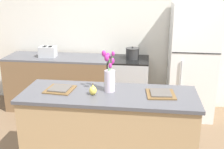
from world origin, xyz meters
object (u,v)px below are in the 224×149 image
at_px(stove_range, 129,86).
at_px(plate_setting_left, 60,89).
at_px(pear_figurine, 93,90).
at_px(plate_setting_right, 161,94).
at_px(cooking_pot, 132,53).
at_px(flower_vase, 109,76).
at_px(refrigerator, 192,62).
at_px(toaster, 48,52).

distance_m(stove_range, plate_setting_left, 1.77).
relative_size(pear_figurine, plate_setting_right, 0.41).
xyz_separation_m(stove_range, plate_setting_right, (0.42, -1.58, 0.51)).
bearing_deg(cooking_pot, pear_figurine, -99.93).
bearing_deg(flower_vase, stove_range, 86.09).
height_order(refrigerator, pear_figurine, refrigerator).
height_order(flower_vase, plate_setting_right, flower_vase).
distance_m(refrigerator, plate_setting_right, 1.66).
distance_m(plate_setting_left, plate_setting_right, 1.05).
bearing_deg(pear_figurine, plate_setting_left, 166.94).
bearing_deg(cooking_pot, plate_setting_left, -112.65).
bearing_deg(refrigerator, flower_vase, -124.43).
height_order(flower_vase, pear_figurine, flower_vase).
bearing_deg(toaster, flower_vase, -51.33).
bearing_deg(pear_figurine, plate_setting_right, 7.26).
relative_size(stove_range, cooking_pot, 4.22).
distance_m(refrigerator, flower_vase, 1.88).
height_order(plate_setting_left, toaster, toaster).
xyz_separation_m(flower_vase, plate_setting_right, (0.53, -0.04, -0.15)).
distance_m(flower_vase, pear_figurine, 0.22).
distance_m(refrigerator, cooking_pot, 0.91).
bearing_deg(refrigerator, plate_setting_right, -108.46).
xyz_separation_m(refrigerator, plate_setting_left, (-1.57, -1.58, 0.07)).
xyz_separation_m(refrigerator, pear_figurine, (-1.20, -1.66, 0.11)).
bearing_deg(refrigerator, stove_range, -179.96).
relative_size(flower_vase, pear_figurine, 3.45).
bearing_deg(plate_setting_left, flower_vase, 4.06).
bearing_deg(refrigerator, cooking_pot, 178.69).
distance_m(pear_figurine, cooking_pot, 1.71).
xyz_separation_m(flower_vase, cooking_pot, (0.15, 1.56, -0.13)).
bearing_deg(plate_setting_right, flower_vase, 176.02).
bearing_deg(toaster, plate_setting_left, -66.08).
distance_m(plate_setting_left, toaster, 1.68).
height_order(stove_range, pear_figurine, pear_figurine).
bearing_deg(cooking_pot, refrigerator, -1.31).
distance_m(plate_setting_right, cooking_pot, 1.64).
relative_size(pear_figurine, toaster, 0.45).
xyz_separation_m(stove_range, pear_figurine, (-0.25, -1.66, 0.55)).
height_order(plate_setting_left, plate_setting_right, same).
distance_m(stove_range, toaster, 1.41).
bearing_deg(plate_setting_right, refrigerator, 71.54).
xyz_separation_m(pear_figurine, plate_setting_left, (-0.37, 0.09, -0.04)).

